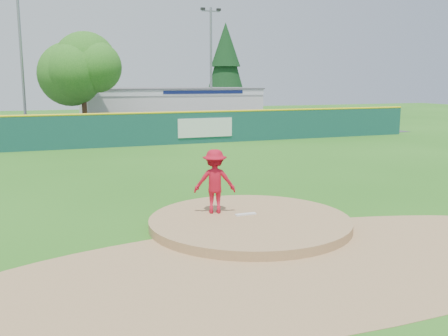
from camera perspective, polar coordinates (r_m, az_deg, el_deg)
name	(u,v)px	position (r m, az deg, el deg)	size (l,w,h in m)	color
ground	(250,226)	(13.76, 2.96, -6.69)	(120.00, 120.00, 0.00)	#286B19
pitchers_mound	(250,226)	(13.76, 2.96, -6.69)	(5.50, 5.50, 0.50)	#9E774C
pitching_rubber	(246,214)	(13.95, 2.48, -5.30)	(0.60, 0.15, 0.04)	white
infield_dirt_arc	(305,263)	(11.22, 9.21, -10.70)	(15.40, 15.40, 0.01)	#9E774C
parking_lot	(110,132)	(39.62, -12.90, 4.01)	(44.00, 16.00, 0.02)	#38383A
pitcher	(215,181)	(14.00, -1.06, -1.53)	(1.17, 0.67, 1.81)	#B70F24
van	(145,123)	(38.05, -9.07, 5.06)	(2.51, 5.43, 1.51)	white
pool_building_grp	(169,106)	(45.55, -6.32, 7.03)	(15.20, 8.20, 3.31)	silver
fence_banners	(67,132)	(30.18, -17.56, 3.90)	(20.48, 0.04, 1.20)	#55160C
outfield_fence	(130,129)	(30.67, -10.65, 4.45)	(40.00, 0.14, 2.07)	#164843
deciduous_tree	(83,72)	(37.22, -15.84, 10.53)	(5.60, 5.60, 7.36)	#382314
conifer_tree	(226,65)	(51.46, 0.18, 11.73)	(4.40, 4.40, 9.50)	#382314
light_pole_left	(21,51)	(39.13, -22.19, 12.33)	(1.75, 0.25, 11.00)	gray
light_pole_right	(211,62)	(43.52, -1.50, 12.06)	(1.75, 0.25, 10.00)	gray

